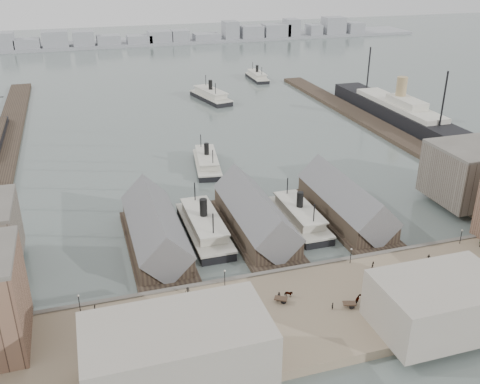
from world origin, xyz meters
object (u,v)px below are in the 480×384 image
object	(u,v)px
horse_cart_center	(286,296)
horse_cart_right	(357,301)
ocean_steamer	(399,111)
ferry_docked_west	(204,226)
horse_cart_left	(162,307)

from	to	relation	value
horse_cart_center	horse_cart_right	world-z (taller)	horse_cart_right
ocean_steamer	horse_cart_right	world-z (taller)	ocean_steamer
ferry_docked_west	ocean_steamer	xyz separation A→B (m)	(105.00, 74.21, 1.56)
ocean_steamer	horse_cart_left	size ratio (longest dim) A/B	20.36
ocean_steamer	horse_cart_center	world-z (taller)	ocean_steamer
horse_cart_center	horse_cart_right	xyz separation A→B (m)	(13.09, -5.92, 0.07)
horse_cart_left	horse_cart_right	bearing A→B (deg)	-104.59
horse_cart_center	horse_cart_right	bearing A→B (deg)	-83.70
horse_cart_center	ocean_steamer	bearing A→B (deg)	-10.70
ferry_docked_west	ocean_steamer	size ratio (longest dim) A/B	0.32
ferry_docked_west	horse_cart_right	world-z (taller)	ferry_docked_west
ocean_steamer	horse_cart_center	bearing A→B (deg)	-131.36
ocean_steamer	horse_cart_center	distance (m)	145.79
ferry_docked_west	horse_cart_left	world-z (taller)	ferry_docked_west
horse_cart_left	horse_cart_right	distance (m)	39.38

